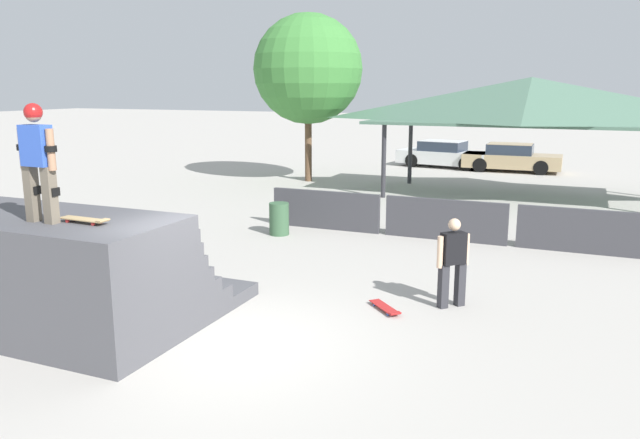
{
  "coord_description": "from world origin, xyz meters",
  "views": [
    {
      "loc": [
        4.87,
        -7.64,
        3.84
      ],
      "look_at": [
        -0.26,
        4.41,
        1.04
      ],
      "focal_mm": 35.0,
      "sensor_mm": 36.0,
      "label": 1
    }
  ],
  "objects_px": {
    "skateboard_on_deck": "(85,219)",
    "trash_bin": "(279,219)",
    "skater_on_deck": "(37,155)",
    "bystander_walking": "(453,258)",
    "skateboard_on_ground": "(386,308)",
    "parked_car_tan": "(511,158)",
    "tree_beside_pavilion": "(308,69)",
    "parked_car_white": "(444,155)"
  },
  "relations": [
    {
      "from": "skater_on_deck",
      "to": "tree_beside_pavilion",
      "type": "bearing_deg",
      "value": 102.72
    },
    {
      "from": "skateboard_on_deck",
      "to": "parked_car_white",
      "type": "height_order",
      "value": "skateboard_on_deck"
    },
    {
      "from": "skateboard_on_deck",
      "to": "tree_beside_pavilion",
      "type": "bearing_deg",
      "value": 105.05
    },
    {
      "from": "skater_on_deck",
      "to": "tree_beside_pavilion",
      "type": "relative_size",
      "value": 0.26
    },
    {
      "from": "skateboard_on_deck",
      "to": "skateboard_on_ground",
      "type": "xyz_separation_m",
      "value": [
        3.62,
        3.12,
        -1.89
      ]
    },
    {
      "from": "parked_car_tan",
      "to": "bystander_walking",
      "type": "bearing_deg",
      "value": -87.43
    },
    {
      "from": "skater_on_deck",
      "to": "skateboard_on_ground",
      "type": "distance_m",
      "value": 6.08
    },
    {
      "from": "skateboard_on_deck",
      "to": "parked_car_white",
      "type": "bearing_deg",
      "value": 91.13
    },
    {
      "from": "skateboard_on_ground",
      "to": "tree_beside_pavilion",
      "type": "height_order",
      "value": "tree_beside_pavilion"
    },
    {
      "from": "skateboard_on_ground",
      "to": "bystander_walking",
      "type": "bearing_deg",
      "value": 78.5
    },
    {
      "from": "skater_on_deck",
      "to": "bystander_walking",
      "type": "xyz_separation_m",
      "value": [
        5.25,
        3.99,
        -1.99
      ]
    },
    {
      "from": "skateboard_on_deck",
      "to": "tree_beside_pavilion",
      "type": "xyz_separation_m",
      "value": [
        -3.86,
        16.55,
        2.57
      ]
    },
    {
      "from": "bystander_walking",
      "to": "parked_car_white",
      "type": "xyz_separation_m",
      "value": [
        -4.3,
        19.48,
        -0.29
      ]
    },
    {
      "from": "skater_on_deck",
      "to": "parked_car_tan",
      "type": "xyz_separation_m",
      "value": [
        4.13,
        23.16,
        -2.27
      ]
    },
    {
      "from": "bystander_walking",
      "to": "tree_beside_pavilion",
      "type": "distance_m",
      "value": 15.73
    },
    {
      "from": "bystander_walking",
      "to": "skateboard_on_ground",
      "type": "height_order",
      "value": "bystander_walking"
    },
    {
      "from": "skateboard_on_ground",
      "to": "skateboard_on_deck",
      "type": "bearing_deg",
      "value": -94.88
    },
    {
      "from": "trash_bin",
      "to": "parked_car_white",
      "type": "height_order",
      "value": "parked_car_white"
    },
    {
      "from": "skateboard_on_ground",
      "to": "parked_car_tan",
      "type": "bearing_deg",
      "value": 134.72
    },
    {
      "from": "skateboard_on_deck",
      "to": "parked_car_tan",
      "type": "height_order",
      "value": "skateboard_on_deck"
    },
    {
      "from": "skateboard_on_deck",
      "to": "trash_bin",
      "type": "bearing_deg",
      "value": 96.99
    },
    {
      "from": "skater_on_deck",
      "to": "parked_car_white",
      "type": "xyz_separation_m",
      "value": [
        0.95,
        23.47,
        -2.27
      ]
    },
    {
      "from": "skateboard_on_deck",
      "to": "trash_bin",
      "type": "xyz_separation_m",
      "value": [
        -0.67,
        7.53,
        -1.52
      ]
    },
    {
      "from": "tree_beside_pavilion",
      "to": "trash_bin",
      "type": "xyz_separation_m",
      "value": [
        3.19,
        -9.02,
        -4.09
      ]
    },
    {
      "from": "trash_bin",
      "to": "parked_car_tan",
      "type": "height_order",
      "value": "parked_car_tan"
    },
    {
      "from": "bystander_walking",
      "to": "trash_bin",
      "type": "bearing_deg",
      "value": -79.56
    },
    {
      "from": "tree_beside_pavilion",
      "to": "trash_bin",
      "type": "bearing_deg",
      "value": -70.53
    },
    {
      "from": "trash_bin",
      "to": "skater_on_deck",
      "type": "bearing_deg",
      "value": -89.66
    },
    {
      "from": "skateboard_on_deck",
      "to": "skateboard_on_ground",
      "type": "bearing_deg",
      "value": 42.66
    },
    {
      "from": "bystander_walking",
      "to": "skateboard_on_ground",
      "type": "xyz_separation_m",
      "value": [
        -1.0,
        -0.68,
        -0.83
      ]
    },
    {
      "from": "skateboard_on_deck",
      "to": "skateboard_on_ground",
      "type": "height_order",
      "value": "skateboard_on_deck"
    },
    {
      "from": "parked_car_white",
      "to": "skateboard_on_ground",
      "type": "bearing_deg",
      "value": -71.67
    },
    {
      "from": "skateboard_on_deck",
      "to": "tree_beside_pavilion",
      "type": "distance_m",
      "value": 17.18
    },
    {
      "from": "skater_on_deck",
      "to": "skateboard_on_deck",
      "type": "relative_size",
      "value": 2.09
    },
    {
      "from": "bystander_walking",
      "to": "skateboard_on_ground",
      "type": "distance_m",
      "value": 1.47
    },
    {
      "from": "parked_car_white",
      "to": "tree_beside_pavilion",
      "type": "bearing_deg",
      "value": -112.8
    },
    {
      "from": "skateboard_on_deck",
      "to": "parked_car_tan",
      "type": "bearing_deg",
      "value": 83.24
    },
    {
      "from": "skateboard_on_deck",
      "to": "trash_bin",
      "type": "height_order",
      "value": "skateboard_on_deck"
    },
    {
      "from": "bystander_walking",
      "to": "trash_bin",
      "type": "height_order",
      "value": "bystander_walking"
    },
    {
      "from": "skater_on_deck",
      "to": "skateboard_on_ground",
      "type": "bearing_deg",
      "value": 39.69
    },
    {
      "from": "bystander_walking",
      "to": "tree_beside_pavilion",
      "type": "relative_size",
      "value": 0.24
    },
    {
      "from": "skateboard_on_deck",
      "to": "trash_bin",
      "type": "relative_size",
      "value": 0.97
    }
  ]
}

